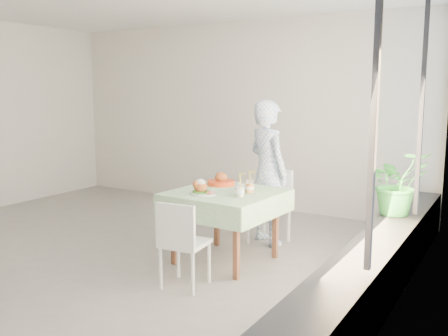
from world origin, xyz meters
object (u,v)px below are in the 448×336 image
Objects in this scene: potted_plant at (397,183)px; chair_near at (184,260)px; diner at (268,172)px; main_dish at (202,189)px; chair_far at (269,221)px; cafe_table at (226,218)px; juice_cup_orange at (249,187)px.

chair_near is at bearing -131.23° from potted_plant.
diner is 5.59× the size of main_dish.
diner reaches higher than chair_far.
cafe_table is at bearing 92.28° from chair_near.
potted_plant reaches higher than cafe_table.
chair_near is 0.48× the size of diner.
chair_far is 0.57m from diner.
potted_plant reaches higher than chair_far.
juice_cup_orange reaches higher than main_dish.
potted_plant is at bearing 48.77° from chair_near.
potted_plant is (1.51, 0.90, 0.37)m from cafe_table.
cafe_table is 0.66× the size of diner.
diner is at bearing 180.00° from chair_far.
main_dish is 0.45× the size of potted_plant.
cafe_table is 0.82m from chair_near.
chair_far is at bearing 76.53° from main_dish.
chair_near is at bearing -87.72° from cafe_table.
chair_near is 1.21× the size of potted_plant.
main_dish is (-0.22, -1.05, -0.04)m from diner.
juice_cup_orange reaches higher than chair_near.
potted_plant is at bearing 34.59° from main_dish.
chair_far is 1.20m from main_dish.
chair_near is 1.04m from juice_cup_orange.
potted_plant is at bearing 33.71° from juice_cup_orange.
chair_far is 1.06× the size of chair_near.
diner is at bearing 78.04° from main_dish.
cafe_table is 0.43m from juice_cup_orange.
main_dish is 1.13× the size of juice_cup_orange.
main_dish is at bearing -103.47° from chair_far.
chair_near is at bearing -73.15° from main_dish.
potted_plant is (1.65, 1.14, 0.04)m from main_dish.
chair_near is 1.71m from diner.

